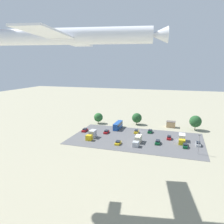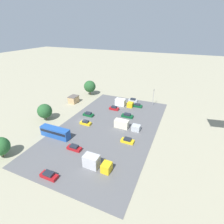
{
  "view_description": "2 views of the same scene",
  "coord_description": "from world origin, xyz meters",
  "px_view_note": "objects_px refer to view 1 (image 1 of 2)",
  "views": [
    {
      "loc": [
        -17.75,
        102.05,
        31.76
      ],
      "look_at": [
        3.88,
        33.62,
        16.58
      ],
      "focal_mm": 35.0,
      "sensor_mm": 36.0,
      "label": 1
    },
    {
      "loc": [
        47.96,
        33.03,
        32.3
      ],
      "look_at": [
        -0.98,
        11.61,
        5.84
      ],
      "focal_mm": 28.0,
      "sensor_mm": 36.0,
      "label": 2
    }
  ],
  "objects_px": {
    "parked_car_3": "(150,131)",
    "parked_car_6": "(169,138)",
    "parked_car_0": "(118,143)",
    "parked_truck_0": "(92,135)",
    "parked_truck_1": "(138,140)",
    "parked_truck_2": "(182,139)",
    "parked_car_1": "(185,146)",
    "parked_car_7": "(136,132)",
    "parked_car_8": "(158,142)",
    "airplane": "(69,36)",
    "bus": "(118,125)",
    "parked_car_2": "(85,130)",
    "parked_car_4": "(198,144)",
    "shed_building": "(171,124)",
    "parked_car_5": "(106,132)"
  },
  "relations": [
    {
      "from": "parked_car_1",
      "to": "parked_truck_1",
      "type": "height_order",
      "value": "parked_truck_1"
    },
    {
      "from": "parked_car_0",
      "to": "parked_car_2",
      "type": "xyz_separation_m",
      "value": [
        20.6,
        -12.39,
        0.04
      ]
    },
    {
      "from": "parked_car_1",
      "to": "parked_car_4",
      "type": "height_order",
      "value": "parked_car_4"
    },
    {
      "from": "bus",
      "to": "parked_car_2",
      "type": "bearing_deg",
      "value": 34.67
    },
    {
      "from": "parked_car_3",
      "to": "parked_car_6",
      "type": "xyz_separation_m",
      "value": [
        -9.36,
        7.15,
        0.03
      ]
    },
    {
      "from": "parked_car_0",
      "to": "parked_car_1",
      "type": "xyz_separation_m",
      "value": [
        -26.46,
        -4.55,
        0.05
      ]
    },
    {
      "from": "parked_car_2",
      "to": "parked_car_4",
      "type": "relative_size",
      "value": 1.02
    },
    {
      "from": "parked_truck_1",
      "to": "parked_truck_2",
      "type": "bearing_deg",
      "value": -157.02
    },
    {
      "from": "parked_truck_0",
      "to": "bus",
      "type": "bearing_deg",
      "value": -110.62
    },
    {
      "from": "parked_car_0",
      "to": "parked_truck_0",
      "type": "relative_size",
      "value": 0.55
    },
    {
      "from": "parked_truck_2",
      "to": "airplane",
      "type": "relative_size",
      "value": 0.19
    },
    {
      "from": "parked_car_2",
      "to": "parked_truck_0",
      "type": "xyz_separation_m",
      "value": [
        -7.25,
        8.56,
        0.89
      ]
    },
    {
      "from": "parked_car_2",
      "to": "parked_car_7",
      "type": "relative_size",
      "value": 1.05
    },
    {
      "from": "parked_car_0",
      "to": "airplane",
      "type": "height_order",
      "value": "airplane"
    },
    {
      "from": "parked_car_1",
      "to": "parked_truck_1",
      "type": "relative_size",
      "value": 0.46
    },
    {
      "from": "shed_building",
      "to": "parked_car_2",
      "type": "xyz_separation_m",
      "value": [
        40.15,
        20.9,
        -0.87
      ]
    },
    {
      "from": "shed_building",
      "to": "parked_truck_0",
      "type": "height_order",
      "value": "parked_truck_0"
    },
    {
      "from": "parked_car_7",
      "to": "parked_truck_0",
      "type": "bearing_deg",
      "value": -142.08
    },
    {
      "from": "shed_building",
      "to": "parked_truck_2",
      "type": "distance_m",
      "value": 23.16
    },
    {
      "from": "parked_truck_1",
      "to": "parked_truck_2",
      "type": "xyz_separation_m",
      "value": [
        -17.63,
        -7.48,
        0.07
      ]
    },
    {
      "from": "parked_car_7",
      "to": "parked_truck_2",
      "type": "relative_size",
      "value": 0.51
    },
    {
      "from": "shed_building",
      "to": "parked_car_4",
      "type": "distance_m",
      "value": 27.81
    },
    {
      "from": "parked_car_4",
      "to": "parked_car_2",
      "type": "bearing_deg",
      "value": -4.59
    },
    {
      "from": "parked_car_3",
      "to": "bus",
      "type": "bearing_deg",
      "value": -7.24
    },
    {
      "from": "parked_car_6",
      "to": "parked_truck_1",
      "type": "distance_m",
      "value": 15.56
    },
    {
      "from": "shed_building",
      "to": "parked_car_0",
      "type": "xyz_separation_m",
      "value": [
        19.55,
        33.29,
        -0.91
      ]
    },
    {
      "from": "parked_car_0",
      "to": "parked_truck_2",
      "type": "relative_size",
      "value": 0.5
    },
    {
      "from": "parked_car_0",
      "to": "parked_car_4",
      "type": "xyz_separation_m",
      "value": [
        -31.53,
        -8.2,
        0.07
      ]
    },
    {
      "from": "bus",
      "to": "parked_car_0",
      "type": "distance_m",
      "value": 23.12
    },
    {
      "from": "parked_car_2",
      "to": "parked_car_5",
      "type": "relative_size",
      "value": 1.01
    },
    {
      "from": "parked_car_4",
      "to": "parked_car_5",
      "type": "bearing_deg",
      "value": -6.56
    },
    {
      "from": "parked_car_5",
      "to": "parked_car_7",
      "type": "bearing_deg",
      "value": -161.51
    },
    {
      "from": "bus",
      "to": "parked_car_6",
      "type": "xyz_separation_m",
      "value": [
        -26.25,
        9.29,
        -1.12
      ]
    },
    {
      "from": "bus",
      "to": "parked_car_4",
      "type": "distance_m",
      "value": 40.48
    },
    {
      "from": "parked_car_0",
      "to": "parked_car_2",
      "type": "height_order",
      "value": "parked_car_2"
    },
    {
      "from": "parked_car_0",
      "to": "parked_truck_2",
      "type": "bearing_deg",
      "value": -156.74
    },
    {
      "from": "parked_car_7",
      "to": "parked_car_8",
      "type": "relative_size",
      "value": 0.9
    },
    {
      "from": "parked_car_4",
      "to": "parked_car_7",
      "type": "relative_size",
      "value": 1.03
    },
    {
      "from": "parked_car_3",
      "to": "parked_truck_1",
      "type": "relative_size",
      "value": 0.47
    },
    {
      "from": "bus",
      "to": "parked_car_8",
      "type": "distance_m",
      "value": 27.68
    },
    {
      "from": "parked_truck_0",
      "to": "airplane",
      "type": "distance_m",
      "value": 56.05
    },
    {
      "from": "parked_car_0",
      "to": "parked_car_2",
      "type": "bearing_deg",
      "value": -31.02
    },
    {
      "from": "bus",
      "to": "parked_car_1",
      "type": "bearing_deg",
      "value": 151.82
    },
    {
      "from": "parked_truck_2",
      "to": "airplane",
      "type": "height_order",
      "value": "airplane"
    },
    {
      "from": "parked_car_0",
      "to": "parked_car_7",
      "type": "height_order",
      "value": "parked_car_7"
    },
    {
      "from": "parked_truck_1",
      "to": "parked_truck_0",
      "type": "bearing_deg",
      "value": -1.33
    },
    {
      "from": "parked_truck_2",
      "to": "parked_car_7",
      "type": "bearing_deg",
      "value": -17.77
    },
    {
      "from": "bus",
      "to": "parked_car_5",
      "type": "bearing_deg",
      "value": 71.57
    },
    {
      "from": "parked_car_8",
      "to": "airplane",
      "type": "bearing_deg",
      "value": 68.62
    },
    {
      "from": "parked_car_0",
      "to": "parked_car_7",
      "type": "distance_m",
      "value": 18.03
    }
  ]
}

